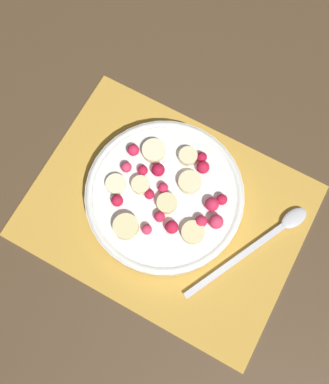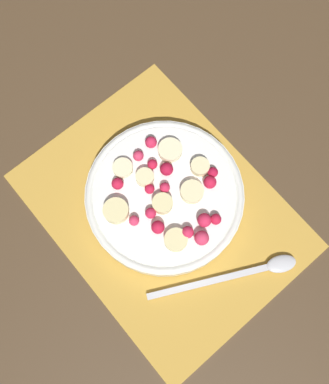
% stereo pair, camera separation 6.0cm
% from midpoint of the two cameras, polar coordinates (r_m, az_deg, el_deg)
% --- Properties ---
extents(ground_plane, '(3.00, 3.00, 0.00)m').
position_cam_midpoint_polar(ground_plane, '(0.63, 2.39, -3.01)').
color(ground_plane, '#4C3823').
extents(placemat, '(0.39, 0.30, 0.01)m').
position_cam_midpoint_polar(placemat, '(0.63, 2.40, -2.95)').
color(placemat, gold).
rests_on(placemat, ground_plane).
extents(fruit_bowl, '(0.23, 0.23, 0.05)m').
position_cam_midpoint_polar(fruit_bowl, '(0.61, 2.75, -0.97)').
color(fruit_bowl, silver).
rests_on(fruit_bowl, placemat).
extents(spoon, '(0.11, 0.20, 0.01)m').
position_cam_midpoint_polar(spoon, '(0.63, 13.99, -10.75)').
color(spoon, silver).
rests_on(spoon, placemat).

